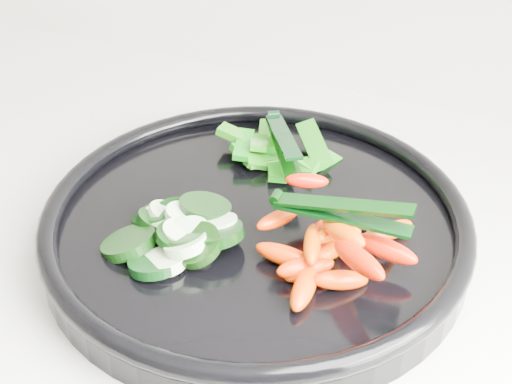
% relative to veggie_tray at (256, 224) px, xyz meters
% --- Properties ---
extents(veggie_tray, '(0.47, 0.47, 0.04)m').
position_rel_veggie_tray_xyz_m(veggie_tray, '(0.00, 0.00, 0.00)').
color(veggie_tray, black).
rests_on(veggie_tray, counter).
extents(cucumber_pile, '(0.13, 0.13, 0.04)m').
position_rel_veggie_tray_xyz_m(cucumber_pile, '(-0.05, -0.05, 0.01)').
color(cucumber_pile, black).
rests_on(cucumber_pile, veggie_tray).
extents(carrot_pile, '(0.14, 0.15, 0.05)m').
position_rel_veggie_tray_xyz_m(carrot_pile, '(0.08, -0.03, 0.02)').
color(carrot_pile, '#ED2600').
rests_on(carrot_pile, veggie_tray).
extents(pepper_pile, '(0.12, 0.11, 0.03)m').
position_rel_veggie_tray_xyz_m(pepper_pile, '(-0.02, 0.10, 0.01)').
color(pepper_pile, '#0A6D0F').
rests_on(pepper_pile, veggie_tray).
extents(tong_carrot, '(0.11, 0.02, 0.02)m').
position_rel_veggie_tray_xyz_m(tong_carrot, '(0.08, -0.02, 0.05)').
color(tong_carrot, black).
rests_on(tong_carrot, carrot_pile).
extents(tong_pepper, '(0.07, 0.10, 0.02)m').
position_rel_veggie_tray_xyz_m(tong_pepper, '(-0.01, 0.10, 0.03)').
color(tong_pepper, black).
rests_on(tong_pepper, pepper_pile).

